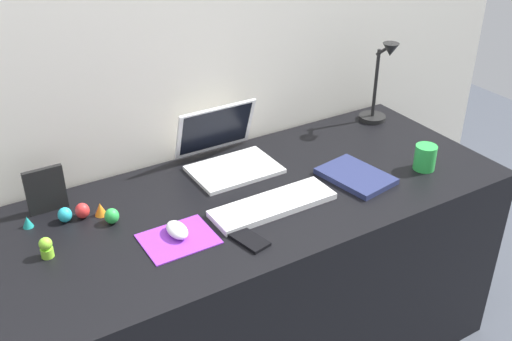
{
  "coord_description": "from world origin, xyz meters",
  "views": [
    {
      "loc": [
        -0.86,
        -1.43,
        1.78
      ],
      "look_at": [
        0.01,
        0.0,
        0.83
      ],
      "focal_mm": 42.1,
      "sensor_mm": 36.0,
      "label": 1
    }
  ],
  "objects_px": {
    "toy_figurine_cyan": "(65,215)",
    "toy_figurine_teal": "(27,222)",
    "mouse": "(177,230)",
    "toy_figurine_green": "(112,216)",
    "notebook_pad": "(356,176)",
    "toy_figurine_orange": "(100,209)",
    "desk_lamp": "(380,85)",
    "toy_figurine_lime": "(46,247)",
    "toy_figurine_red": "(82,211)",
    "coffee_mug": "(425,157)",
    "keyboard": "(273,205)",
    "laptop": "(226,151)",
    "cell_phone": "(248,239)",
    "picture_frame": "(46,190)"
  },
  "relations": [
    {
      "from": "mouse",
      "to": "picture_frame",
      "type": "xyz_separation_m",
      "value": [
        -0.29,
        0.33,
        0.05
      ]
    },
    {
      "from": "notebook_pad",
      "to": "toy_figurine_orange",
      "type": "relative_size",
      "value": 5.69
    },
    {
      "from": "keyboard",
      "to": "toy_figurine_red",
      "type": "height_order",
      "value": "toy_figurine_red"
    },
    {
      "from": "keyboard",
      "to": "mouse",
      "type": "distance_m",
      "value": 0.32
    },
    {
      "from": "laptop",
      "to": "desk_lamp",
      "type": "height_order",
      "value": "desk_lamp"
    },
    {
      "from": "picture_frame",
      "to": "toy_figurine_green",
      "type": "height_order",
      "value": "picture_frame"
    },
    {
      "from": "mouse",
      "to": "cell_phone",
      "type": "height_order",
      "value": "mouse"
    },
    {
      "from": "toy_figurine_orange",
      "to": "coffee_mug",
      "type": "bearing_deg",
      "value": -16.01
    },
    {
      "from": "coffee_mug",
      "to": "toy_figurine_lime",
      "type": "bearing_deg",
      "value": 171.85
    },
    {
      "from": "notebook_pad",
      "to": "keyboard",
      "type": "bearing_deg",
      "value": 171.8
    },
    {
      "from": "toy_figurine_red",
      "to": "cell_phone",
      "type": "bearing_deg",
      "value": -44.53
    },
    {
      "from": "mouse",
      "to": "picture_frame",
      "type": "bearing_deg",
      "value": 130.8
    },
    {
      "from": "toy_figurine_red",
      "to": "toy_figurine_orange",
      "type": "relative_size",
      "value": 1.17
    },
    {
      "from": "notebook_pad",
      "to": "toy_figurine_cyan",
      "type": "relative_size",
      "value": 5.04
    },
    {
      "from": "picture_frame",
      "to": "toy_figurine_teal",
      "type": "distance_m",
      "value": 0.11
    },
    {
      "from": "laptop",
      "to": "cell_phone",
      "type": "xyz_separation_m",
      "value": [
        -0.17,
        -0.44,
        -0.05
      ]
    },
    {
      "from": "notebook_pad",
      "to": "toy_figurine_orange",
      "type": "distance_m",
      "value": 0.85
    },
    {
      "from": "notebook_pad",
      "to": "toy_figurine_lime",
      "type": "relative_size",
      "value": 3.85
    },
    {
      "from": "laptop",
      "to": "toy_figurine_lime",
      "type": "height_order",
      "value": "laptop"
    },
    {
      "from": "mouse",
      "to": "toy_figurine_red",
      "type": "distance_m",
      "value": 0.32
    },
    {
      "from": "toy_figurine_lime",
      "to": "toy_figurine_green",
      "type": "bearing_deg",
      "value": 17.23
    },
    {
      "from": "laptop",
      "to": "notebook_pad",
      "type": "height_order",
      "value": "laptop"
    },
    {
      "from": "mouse",
      "to": "toy_figurine_orange",
      "type": "xyz_separation_m",
      "value": [
        -0.16,
        0.22,
        0.0
      ]
    },
    {
      "from": "cell_phone",
      "to": "notebook_pad",
      "type": "height_order",
      "value": "notebook_pad"
    },
    {
      "from": "picture_frame",
      "to": "toy_figurine_red",
      "type": "relative_size",
      "value": 3.04
    },
    {
      "from": "desk_lamp",
      "to": "picture_frame",
      "type": "distance_m",
      "value": 1.33
    },
    {
      "from": "laptop",
      "to": "notebook_pad",
      "type": "relative_size",
      "value": 1.25
    },
    {
      "from": "desk_lamp",
      "to": "toy_figurine_lime",
      "type": "relative_size",
      "value": 5.5
    },
    {
      "from": "toy_figurine_teal",
      "to": "notebook_pad",
      "type": "bearing_deg",
      "value": -15.64
    },
    {
      "from": "desk_lamp",
      "to": "toy_figurine_green",
      "type": "distance_m",
      "value": 1.19
    },
    {
      "from": "toy_figurine_lime",
      "to": "toy_figurine_red",
      "type": "distance_m",
      "value": 0.2
    },
    {
      "from": "picture_frame",
      "to": "toy_figurine_orange",
      "type": "height_order",
      "value": "picture_frame"
    },
    {
      "from": "toy_figurine_cyan",
      "to": "toy_figurine_teal",
      "type": "height_order",
      "value": "toy_figurine_cyan"
    },
    {
      "from": "notebook_pad",
      "to": "mouse",
      "type": "bearing_deg",
      "value": 169.93
    },
    {
      "from": "mouse",
      "to": "toy_figurine_cyan",
      "type": "distance_m",
      "value": 0.36
    },
    {
      "from": "toy_figurine_red",
      "to": "keyboard",
      "type": "bearing_deg",
      "value": -25.78
    },
    {
      "from": "toy_figurine_red",
      "to": "toy_figurine_cyan",
      "type": "bearing_deg",
      "value": 172.8
    },
    {
      "from": "mouse",
      "to": "toy_figurine_green",
      "type": "bearing_deg",
      "value": 130.57
    },
    {
      "from": "keyboard",
      "to": "toy_figurine_green",
      "type": "distance_m",
      "value": 0.5
    },
    {
      "from": "toy_figurine_lime",
      "to": "toy_figurine_cyan",
      "type": "bearing_deg",
      "value": 57.87
    },
    {
      "from": "desk_lamp",
      "to": "notebook_pad",
      "type": "height_order",
      "value": "desk_lamp"
    },
    {
      "from": "picture_frame",
      "to": "toy_figurine_red",
      "type": "bearing_deg",
      "value": -49.61
    },
    {
      "from": "mouse",
      "to": "toy_figurine_teal",
      "type": "height_order",
      "value": "mouse"
    },
    {
      "from": "coffee_mug",
      "to": "toy_figurine_green",
      "type": "height_order",
      "value": "coffee_mug"
    },
    {
      "from": "picture_frame",
      "to": "toy_figurine_cyan",
      "type": "bearing_deg",
      "value": -72.48
    },
    {
      "from": "coffee_mug",
      "to": "toy_figurine_teal",
      "type": "relative_size",
      "value": 2.49
    },
    {
      "from": "toy_figurine_orange",
      "to": "laptop",
      "type": "bearing_deg",
      "value": 9.86
    },
    {
      "from": "mouse",
      "to": "toy_figurine_lime",
      "type": "relative_size",
      "value": 1.54
    },
    {
      "from": "laptop",
      "to": "mouse",
      "type": "relative_size",
      "value": 3.12
    },
    {
      "from": "mouse",
      "to": "coffee_mug",
      "type": "xyz_separation_m",
      "value": [
        0.91,
        -0.08,
        0.02
      ]
    }
  ]
}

